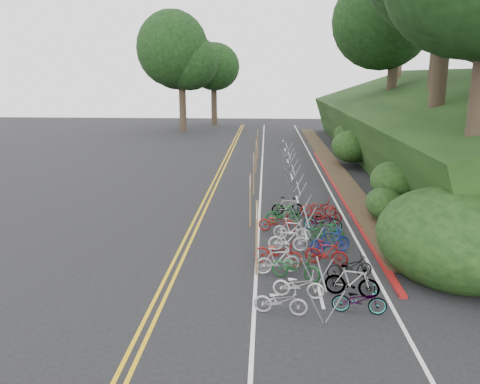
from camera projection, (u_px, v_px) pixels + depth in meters
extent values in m
plane|color=black|center=(229.00, 269.00, 17.00)|extent=(120.00, 120.00, 0.00)
cube|color=gold|center=(205.00, 198.00, 26.80)|extent=(0.12, 80.00, 0.01)
cube|color=gold|center=(210.00, 198.00, 26.78)|extent=(0.12, 80.00, 0.01)
cube|color=silver|center=(260.00, 199.00, 26.63)|extent=(0.12, 80.00, 0.01)
cube|color=silver|center=(334.00, 200.00, 26.40)|extent=(0.12, 80.00, 0.01)
cube|color=silver|center=(321.00, 297.00, 14.90)|extent=(0.10, 1.60, 0.01)
cube|color=silver|center=(306.00, 234.00, 20.71)|extent=(0.10, 1.60, 0.01)
cube|color=silver|center=(297.00, 199.00, 26.51)|extent=(0.10, 1.60, 0.01)
cube|color=silver|center=(292.00, 177.00, 32.32)|extent=(0.10, 1.60, 0.01)
cube|color=silver|center=(288.00, 161.00, 38.13)|extent=(0.10, 1.60, 0.01)
cube|color=silver|center=(285.00, 150.00, 43.94)|extent=(0.10, 1.60, 0.01)
cube|color=silver|center=(283.00, 141.00, 49.75)|extent=(0.10, 1.60, 0.01)
cube|color=maroon|center=(338.00, 191.00, 28.30)|extent=(0.25, 28.00, 0.10)
cube|color=black|center=(421.00, 128.00, 36.88)|extent=(12.32, 44.00, 9.11)
cube|color=#382819|center=(329.00, 161.00, 37.93)|extent=(1.40, 44.00, 0.16)
ellipsoid|color=#284C19|center=(408.00, 221.00, 19.26)|extent=(2.00, 2.80, 1.60)
ellipsoid|color=#284C19|center=(397.00, 182.00, 23.93)|extent=(2.60, 3.64, 2.08)
ellipsoid|color=#284C19|center=(391.00, 154.00, 29.57)|extent=(2.20, 3.08, 1.76)
ellipsoid|color=#284C19|center=(352.00, 146.00, 35.56)|extent=(3.00, 4.20, 2.40)
ellipsoid|color=#284C19|center=(348.00, 134.00, 41.29)|extent=(2.40, 3.36, 1.92)
ellipsoid|color=#284C19|center=(355.00, 122.00, 44.92)|extent=(2.80, 3.92, 2.24)
ellipsoid|color=#284C19|center=(385.00, 204.00, 22.21)|extent=(1.80, 2.52, 1.44)
ellipsoid|color=#284C19|center=(389.00, 136.00, 33.25)|extent=(3.20, 4.48, 2.56)
ellipsoid|color=black|center=(452.00, 237.00, 16.76)|extent=(5.28, 6.16, 3.52)
cylinder|color=#2D2319|center=(475.00, 141.00, 18.33)|extent=(0.83, 0.83, 6.27)
cylinder|color=#2D2319|center=(438.00, 88.00, 26.53)|extent=(0.89, 0.89, 7.24)
cylinder|color=#2D2319|center=(436.00, 68.00, 33.85)|extent=(0.94, 0.94, 8.20)
cylinder|color=#2D2319|center=(392.00, 82.00, 41.92)|extent=(0.86, 0.86, 6.76)
ellipsoid|color=black|center=(397.00, 10.00, 40.43)|extent=(9.01, 9.01, 8.56)
cylinder|color=#2D2319|center=(397.00, 70.00, 49.24)|extent=(0.91, 0.91, 7.72)
cylinder|color=#2D2319|center=(183.00, 106.00, 57.38)|extent=(0.83, 0.83, 6.27)
ellipsoid|color=black|center=(181.00, 57.00, 55.98)|extent=(8.58, 8.58, 8.15)
cylinder|color=#2D2319|center=(214.00, 104.00, 65.02)|extent=(0.81, 0.81, 5.79)
ellipsoid|color=black|center=(214.00, 66.00, 63.76)|extent=(7.51, 7.51, 7.13)
cylinder|color=gray|center=(321.00, 273.00, 14.19)|extent=(0.05, 2.55, 0.05)
cylinder|color=gray|center=(315.00, 307.00, 13.20)|extent=(0.53, 0.04, 1.03)
cylinder|color=gray|center=(335.00, 307.00, 13.17)|extent=(0.53, 0.04, 1.03)
cylinder|color=gray|center=(308.00, 273.00, 15.47)|extent=(0.53, 0.04, 1.03)
cylinder|color=gray|center=(325.00, 273.00, 15.44)|extent=(0.53, 0.04, 1.03)
cylinder|color=gray|center=(306.00, 216.00, 19.46)|extent=(0.05, 3.00, 0.05)
cylinder|color=gray|center=(301.00, 241.00, 18.26)|extent=(0.58, 0.04, 1.13)
cylinder|color=gray|center=(316.00, 241.00, 18.23)|extent=(0.58, 0.04, 1.13)
cylinder|color=gray|center=(297.00, 219.00, 20.97)|extent=(0.58, 0.04, 1.13)
cylinder|color=gray|center=(309.00, 219.00, 20.94)|extent=(0.58, 0.04, 1.13)
cylinder|color=gray|center=(298.00, 188.00, 24.30)|extent=(0.05, 3.00, 0.05)
cylinder|color=gray|center=(294.00, 206.00, 23.10)|extent=(0.58, 0.04, 1.13)
cylinder|color=gray|center=(305.00, 206.00, 23.07)|extent=(0.58, 0.04, 1.13)
cylinder|color=gray|center=(291.00, 192.00, 25.81)|extent=(0.58, 0.04, 1.13)
cylinder|color=gray|center=(301.00, 192.00, 25.78)|extent=(0.58, 0.04, 1.13)
cylinder|color=gray|center=(293.00, 169.00, 29.14)|extent=(0.05, 3.00, 0.05)
cylinder|color=gray|center=(289.00, 183.00, 27.94)|extent=(0.58, 0.04, 1.13)
cylinder|color=gray|center=(299.00, 183.00, 27.91)|extent=(0.58, 0.04, 1.13)
cylinder|color=gray|center=(287.00, 173.00, 30.65)|extent=(0.58, 0.04, 1.13)
cylinder|color=gray|center=(296.00, 174.00, 30.62)|extent=(0.58, 0.04, 1.13)
cylinder|color=gray|center=(289.00, 156.00, 33.98)|extent=(0.05, 3.00, 0.05)
cylinder|color=gray|center=(286.00, 167.00, 32.78)|extent=(0.58, 0.04, 1.13)
cylinder|color=gray|center=(294.00, 167.00, 32.75)|extent=(0.58, 0.04, 1.13)
cylinder|color=gray|center=(285.00, 160.00, 35.49)|extent=(0.58, 0.04, 1.13)
cylinder|color=gray|center=(292.00, 160.00, 35.46)|extent=(0.58, 0.04, 1.13)
cylinder|color=gray|center=(287.00, 145.00, 38.82)|extent=(0.05, 3.00, 0.05)
cylinder|color=gray|center=(284.00, 155.00, 37.62)|extent=(0.58, 0.04, 1.13)
cylinder|color=gray|center=(291.00, 155.00, 37.59)|extent=(0.58, 0.04, 1.13)
cylinder|color=gray|center=(282.00, 150.00, 40.34)|extent=(0.58, 0.04, 1.13)
cylinder|color=gray|center=(289.00, 150.00, 40.30)|extent=(0.58, 0.04, 1.13)
cylinder|color=brown|center=(257.00, 238.00, 16.19)|extent=(0.08, 0.08, 2.74)
cube|color=silver|center=(257.00, 210.00, 15.94)|extent=(0.02, 0.40, 0.50)
cylinder|color=brown|center=(250.00, 201.00, 21.50)|extent=(0.08, 0.08, 2.50)
cube|color=silver|center=(250.00, 182.00, 21.28)|extent=(0.02, 0.40, 0.50)
cylinder|color=brown|center=(254.00, 174.00, 27.31)|extent=(0.08, 0.08, 2.50)
cube|color=silver|center=(254.00, 159.00, 27.09)|extent=(0.02, 0.40, 0.50)
cylinder|color=brown|center=(256.00, 156.00, 33.12)|extent=(0.08, 0.08, 2.50)
cube|color=silver|center=(256.00, 144.00, 32.90)|extent=(0.02, 0.40, 0.50)
cylinder|color=brown|center=(258.00, 144.00, 38.93)|extent=(0.08, 0.08, 2.50)
cube|color=silver|center=(258.00, 133.00, 38.71)|extent=(0.02, 0.40, 0.50)
imported|color=#9E9EA3|center=(278.00, 260.00, 16.56)|extent=(0.84, 1.70, 0.98)
imported|color=#9E9EA3|center=(281.00, 301.00, 13.76)|extent=(0.78, 1.66, 0.84)
imported|color=slate|center=(359.00, 300.00, 13.81)|extent=(0.73, 1.65, 0.84)
imported|color=beige|center=(298.00, 285.00, 14.78)|extent=(0.81, 1.70, 0.86)
imported|color=slate|center=(352.00, 281.00, 14.83)|extent=(0.90, 1.80, 1.04)
imported|color=#144C1E|center=(296.00, 267.00, 16.08)|extent=(1.20, 1.86, 0.92)
imported|color=black|center=(349.00, 266.00, 16.19)|extent=(0.87, 1.71, 0.86)
imported|color=maroon|center=(278.00, 253.00, 17.27)|extent=(1.20, 1.97, 0.98)
imported|color=maroon|center=(326.00, 253.00, 17.28)|extent=(0.94, 1.67, 0.97)
imported|color=beige|center=(288.00, 240.00, 18.66)|extent=(0.48, 1.61, 0.96)
imported|color=navy|center=(330.00, 241.00, 18.38)|extent=(1.07, 1.80, 1.05)
imported|color=#9E9EA3|center=(292.00, 230.00, 19.80)|extent=(0.94, 1.70, 0.98)
imported|color=#144C1E|center=(326.00, 231.00, 19.68)|extent=(0.57, 1.60, 0.94)
imported|color=maroon|center=(277.00, 222.00, 20.98)|extent=(0.88, 1.79, 0.90)
imported|color=slate|center=(323.00, 221.00, 21.13)|extent=(1.02, 1.83, 0.91)
imported|color=#144C1E|center=(283.00, 214.00, 22.08)|extent=(0.72, 1.71, 1.00)
imported|color=maroon|center=(326.00, 215.00, 22.06)|extent=(0.51, 1.55, 0.92)
imported|color=slate|center=(287.00, 206.00, 23.39)|extent=(0.59, 1.62, 0.95)
imported|color=maroon|center=(318.00, 207.00, 23.23)|extent=(0.75, 1.81, 0.93)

